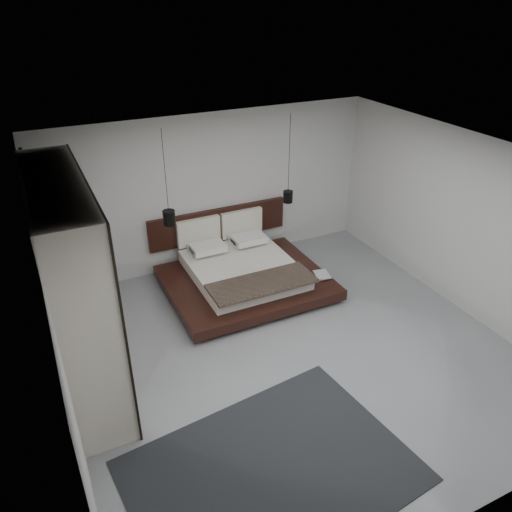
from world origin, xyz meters
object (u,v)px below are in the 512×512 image
bed (242,272)px  pendant_left (169,218)px  wardrobe (74,287)px  rug (272,471)px  pendant_right (288,196)px  lattice_screen (41,241)px

bed → pendant_left: bearing=159.6°
wardrobe → rug: bearing=-58.4°
pendant_right → rug: bearing=-120.5°
lattice_screen → pendant_right: pendant_right is taller
lattice_screen → pendant_right: bearing=-1.8°
lattice_screen → wardrobe: (0.25, -1.71, 0.09)m
wardrobe → rug: 3.18m
rug → wardrobe: bearing=121.6°
wardrobe → bed: bearing=22.9°
lattice_screen → rug: bearing=-67.1°
lattice_screen → rug: 4.69m
pendant_left → rug: pendant_left is taller
pendant_left → pendant_right: (2.18, 0.00, -0.01)m
lattice_screen → bed: (3.03, -0.54, -1.02)m
wardrobe → lattice_screen: bearing=98.4°
bed → pendant_right: bearing=20.4°
pendant_right → wardrobe: (-3.87, -1.58, 0.04)m
bed → pendant_left: (-1.09, 0.41, 1.08)m
bed → pendant_left: pendant_left is taller
pendant_right → pendant_left: bearing=-180.0°
lattice_screen → rug: lattice_screen is taller
lattice_screen → rug: (1.75, -4.15, -1.29)m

